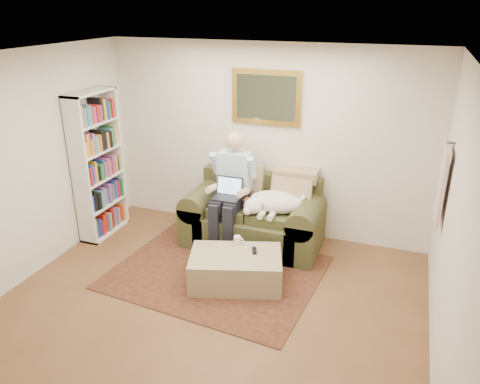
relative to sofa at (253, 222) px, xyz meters
The scene contains 12 objects.
room_shell 1.93m from the sofa, 89.91° to the right, with size 4.51×5.00×2.61m.
rug 0.94m from the sofa, 101.34° to the right, with size 2.40×1.92×0.01m, color black.
sofa is the anchor object (origin of this frame).
seated_man 0.55m from the sofa, 148.55° to the right, with size 0.60×0.85×1.52m, color #8CBCD8, non-canonical shape.
laptop 0.60m from the sofa, 138.98° to the right, with size 0.35×0.28×0.25m.
sleeping_dog 0.51m from the sofa, 15.74° to the right, with size 0.74×0.47×0.28m, color white, non-canonical shape.
ottoman 1.03m from the sofa, 82.82° to the right, with size 1.04×0.66×0.38m, color tan.
coffee_mug 0.77m from the sofa, 85.99° to the right, with size 0.08×0.08×0.10m, color white.
tv_remote 0.92m from the sofa, 70.66° to the right, with size 0.05×0.15×0.02m, color black.
bookshelf 2.25m from the sofa, 168.94° to the right, with size 0.28×0.80×2.00m, color white, non-canonical shape.
wall_mirror 1.65m from the sofa, 90.00° to the left, with size 0.94×0.04×0.72m.
hanging_shirt 2.46m from the sofa, 10.59° to the right, with size 0.06×0.52×0.90m, color beige, non-canonical shape.
Camera 1 is at (1.78, -3.36, 3.07)m, focal length 35.00 mm.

